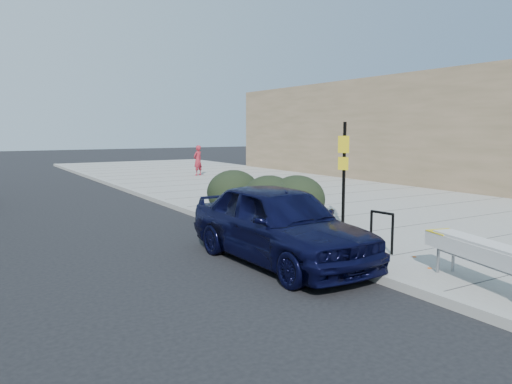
% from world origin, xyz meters
% --- Properties ---
extents(ground, '(120.00, 120.00, 0.00)m').
position_xyz_m(ground, '(0.00, 0.00, 0.00)').
color(ground, black).
rests_on(ground, ground).
extents(sidewalk_near, '(11.20, 50.00, 0.15)m').
position_xyz_m(sidewalk_near, '(5.60, 5.00, 0.07)').
color(sidewalk_near, gray).
rests_on(sidewalk_near, ground).
extents(curb_near, '(0.22, 50.00, 0.17)m').
position_xyz_m(curb_near, '(0.00, 5.00, 0.08)').
color(curb_near, '#9E9E99').
rests_on(curb_near, ground).
extents(bench, '(1.04, 2.44, 0.72)m').
position_xyz_m(bench, '(0.84, -4.18, 0.72)').
color(bench, gray).
rests_on(bench, sidewalk_near).
extents(bike_rack, '(0.13, 0.58, 0.85)m').
position_xyz_m(bike_rack, '(1.13, -1.66, 0.66)').
color(bike_rack, black).
rests_on(bike_rack, sidewalk_near).
extents(sign_post, '(0.15, 0.30, 2.69)m').
position_xyz_m(sign_post, '(2.28, 0.85, 1.67)').
color(sign_post, black).
rests_on(sign_post, sidewalk_near).
extents(hedge, '(2.98, 4.20, 1.43)m').
position_xyz_m(hedge, '(1.50, 2.92, 0.86)').
color(hedge, black).
rests_on(hedge, sidewalk_near).
extents(sedan_navy, '(2.00, 4.71, 1.59)m').
position_xyz_m(sedan_navy, '(-0.80, -0.79, 0.79)').
color(sedan_navy, black).
rests_on(sedan_navy, ground).
extents(pedestrian, '(0.71, 0.61, 1.65)m').
position_xyz_m(pedestrian, '(5.11, 16.07, 0.97)').
color(pedestrian, maroon).
rests_on(pedestrian, sidewalk_near).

